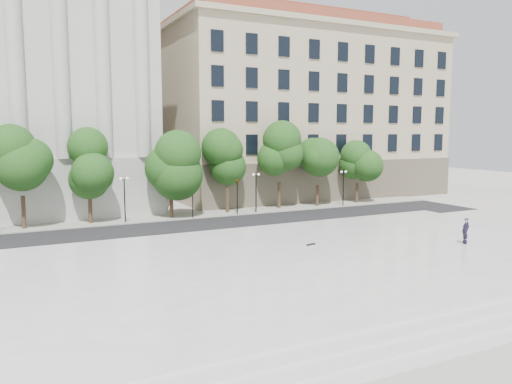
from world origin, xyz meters
The scene contains 12 objects.
ground centered at (0.00, 0.00, 0.00)m, with size 160.00×160.00×0.00m, color beige.
plaza centered at (0.00, 3.00, 0.23)m, with size 44.00×22.00×0.45m, color white.
street centered at (0.00, 18.00, 0.01)m, with size 60.00×8.00×0.02m, color black.
far_sidewalk centered at (0.00, 24.00, 0.06)m, with size 60.00×4.00×0.12m, color #ACA99F.
building_east centered at (20.00, 38.91, 11.14)m, with size 36.00×26.15×23.00m.
traffic_light_west centered at (-0.20, 22.30, 3.69)m, with size 0.85×1.75×4.19m.
traffic_light_east centered at (4.57, 22.30, 3.67)m, with size 0.53×1.70×4.17m.
person_lying centered at (12.97, 1.16, 0.70)m, with size 0.67×0.44×1.84m, color black.
skateboard centered at (2.85, 5.76, 0.49)m, with size 0.79×0.20×0.08m, color black.
plaza_steps centered at (0.00, -8.90, 0.12)m, with size 44.00×3.00×0.30m.
street_trees centered at (-2.23, 23.70, 5.06)m, with size 46.46×4.74×7.73m.
lamp_posts centered at (0.23, 22.60, 2.89)m, with size 36.28×0.28×4.34m.
Camera 1 is at (-16.10, -23.62, 8.38)m, focal length 35.00 mm.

